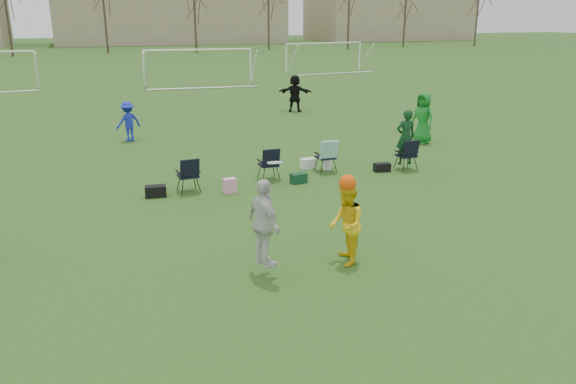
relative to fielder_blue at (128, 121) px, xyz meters
name	(u,v)px	position (x,y,z in m)	size (l,w,h in m)	color
ground	(355,322)	(2.13, -15.03, -0.76)	(260.00, 260.00, 0.00)	#29551A
fielder_blue	(128,121)	(0.00, 0.00, 0.00)	(0.98, 0.56, 1.51)	#1927BB
fielder_green_far	(423,118)	(10.35, -4.14, 0.20)	(0.93, 0.61, 1.91)	#157924
fielder_black	(295,93)	(8.43, 4.35, 0.15)	(1.69, 0.54, 1.82)	black
center_contest	(311,223)	(2.20, -12.98, 0.17)	(2.35, 1.03, 2.22)	silver
sideline_setup	(322,158)	(5.00, -7.07, -0.20)	(8.34, 1.95, 1.87)	#0F381A
goal_mid	(198,57)	(6.13, 16.97, 1.17)	(7.40, 0.63, 2.46)	white
goal_right	(324,49)	(18.13, 22.97, 1.17)	(7.35, 1.14, 2.46)	white
tree_line	(107,12)	(2.37, 54.82, 4.33)	(110.28, 3.28, 11.40)	#382B21
building_row	(138,7)	(8.86, 80.97, 5.23)	(126.00, 16.00, 13.00)	tan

